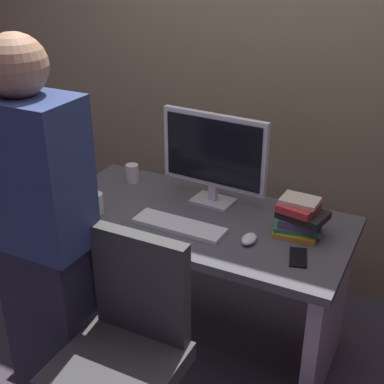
{
  "coord_description": "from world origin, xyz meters",
  "views": [
    {
      "loc": [
        0.96,
        -1.95,
        1.91
      ],
      "look_at": [
        0.0,
        -0.05,
        0.88
      ],
      "focal_mm": 49.17,
      "sensor_mm": 36.0,
      "label": 1
    }
  ],
  "objects_px": {
    "keyboard": "(179,226)",
    "cup_near_keyboard": "(95,204)",
    "monitor": "(214,154)",
    "cup_by_monitor": "(132,173)",
    "mouse": "(249,239)",
    "cell_phone": "(298,257)",
    "office_chair": "(126,366)",
    "book_stack": "(299,218)",
    "desk": "(197,257)",
    "person_at_desk": "(42,244)"
  },
  "relations": [
    {
      "from": "keyboard",
      "to": "cup_near_keyboard",
      "type": "height_order",
      "value": "cup_near_keyboard"
    },
    {
      "from": "monitor",
      "to": "cup_by_monitor",
      "type": "bearing_deg",
      "value": 176.3
    },
    {
      "from": "monitor",
      "to": "mouse",
      "type": "distance_m",
      "value": 0.47
    },
    {
      "from": "cell_phone",
      "to": "office_chair",
      "type": "bearing_deg",
      "value": -146.1
    },
    {
      "from": "cell_phone",
      "to": "mouse",
      "type": "bearing_deg",
      "value": 157.71
    },
    {
      "from": "monitor",
      "to": "cup_near_keyboard",
      "type": "distance_m",
      "value": 0.61
    },
    {
      "from": "cup_by_monitor",
      "to": "office_chair",
      "type": "bearing_deg",
      "value": -59.63
    },
    {
      "from": "monitor",
      "to": "book_stack",
      "type": "distance_m",
      "value": 0.51
    },
    {
      "from": "desk",
      "to": "cup_near_keyboard",
      "type": "height_order",
      "value": "cup_near_keyboard"
    },
    {
      "from": "cup_near_keyboard",
      "to": "book_stack",
      "type": "height_order",
      "value": "book_stack"
    },
    {
      "from": "person_at_desk",
      "to": "keyboard",
      "type": "distance_m",
      "value": 0.63
    },
    {
      "from": "book_stack",
      "to": "office_chair",
      "type": "bearing_deg",
      "value": -118.95
    },
    {
      "from": "monitor",
      "to": "office_chair",
      "type": "bearing_deg",
      "value": -87.44
    },
    {
      "from": "monitor",
      "to": "book_stack",
      "type": "bearing_deg",
      "value": -12.47
    },
    {
      "from": "cup_by_monitor",
      "to": "cell_phone",
      "type": "xyz_separation_m",
      "value": [
        1.01,
        -0.33,
        -0.05
      ]
    },
    {
      "from": "desk",
      "to": "cell_phone",
      "type": "distance_m",
      "value": 0.59
    },
    {
      "from": "mouse",
      "to": "person_at_desk",
      "type": "bearing_deg",
      "value": -139.56
    },
    {
      "from": "desk",
      "to": "office_chair",
      "type": "xyz_separation_m",
      "value": [
        0.05,
        -0.7,
        -0.08
      ]
    },
    {
      "from": "person_at_desk",
      "to": "monitor",
      "type": "xyz_separation_m",
      "value": [
        0.35,
        0.83,
        0.14
      ]
    },
    {
      "from": "book_stack",
      "to": "cell_phone",
      "type": "xyz_separation_m",
      "value": [
        0.06,
        -0.2,
        -0.08
      ]
    },
    {
      "from": "desk",
      "to": "office_chair",
      "type": "relative_size",
      "value": 1.53
    },
    {
      "from": "cup_by_monitor",
      "to": "cell_phone",
      "type": "distance_m",
      "value": 1.06
    },
    {
      "from": "desk",
      "to": "monitor",
      "type": "xyz_separation_m",
      "value": [
        0.01,
        0.16,
        0.48
      ]
    },
    {
      "from": "person_at_desk",
      "to": "keyboard",
      "type": "height_order",
      "value": "person_at_desk"
    },
    {
      "from": "desk",
      "to": "book_stack",
      "type": "height_order",
      "value": "book_stack"
    },
    {
      "from": "monitor",
      "to": "mouse",
      "type": "xyz_separation_m",
      "value": [
        0.3,
        -0.27,
        -0.24
      ]
    },
    {
      "from": "person_at_desk",
      "to": "monitor",
      "type": "distance_m",
      "value": 0.91
    },
    {
      "from": "keyboard",
      "to": "cup_near_keyboard",
      "type": "bearing_deg",
      "value": -171.42
    },
    {
      "from": "desk",
      "to": "keyboard",
      "type": "bearing_deg",
      "value": -100.99
    },
    {
      "from": "mouse",
      "to": "cup_by_monitor",
      "type": "relative_size",
      "value": 1.02
    },
    {
      "from": "cell_phone",
      "to": "desk",
      "type": "bearing_deg",
      "value": 149.99
    },
    {
      "from": "person_at_desk",
      "to": "desk",
      "type": "bearing_deg",
      "value": 62.47
    },
    {
      "from": "person_at_desk",
      "to": "cup_near_keyboard",
      "type": "distance_m",
      "value": 0.49
    },
    {
      "from": "desk",
      "to": "keyboard",
      "type": "xyz_separation_m",
      "value": [
        -0.03,
        -0.13,
        0.23
      ]
    },
    {
      "from": "mouse",
      "to": "keyboard",
      "type": "bearing_deg",
      "value": -176.2
    },
    {
      "from": "mouse",
      "to": "book_stack",
      "type": "bearing_deg",
      "value": 45.72
    },
    {
      "from": "desk",
      "to": "person_at_desk",
      "type": "relative_size",
      "value": 0.88
    },
    {
      "from": "cup_by_monitor",
      "to": "monitor",
      "type": "bearing_deg",
      "value": -3.7
    },
    {
      "from": "cup_near_keyboard",
      "to": "book_stack",
      "type": "xyz_separation_m",
      "value": [
        0.91,
        0.25,
        0.03
      ]
    },
    {
      "from": "cell_phone",
      "to": "cup_near_keyboard",
      "type": "bearing_deg",
      "value": 167.15
    },
    {
      "from": "person_at_desk",
      "to": "cup_by_monitor",
      "type": "distance_m",
      "value": 0.87
    },
    {
      "from": "person_at_desk",
      "to": "cell_phone",
      "type": "bearing_deg",
      "value": 31.13
    },
    {
      "from": "desk",
      "to": "mouse",
      "type": "distance_m",
      "value": 0.4
    },
    {
      "from": "monitor",
      "to": "book_stack",
      "type": "height_order",
      "value": "monitor"
    },
    {
      "from": "office_chair",
      "to": "book_stack",
      "type": "distance_m",
      "value": 0.95
    },
    {
      "from": "keyboard",
      "to": "book_stack",
      "type": "distance_m",
      "value": 0.54
    },
    {
      "from": "keyboard",
      "to": "cell_phone",
      "type": "distance_m",
      "value": 0.55
    },
    {
      "from": "keyboard",
      "to": "cup_by_monitor",
      "type": "xyz_separation_m",
      "value": [
        -0.46,
        0.33,
        0.04
      ]
    },
    {
      "from": "mouse",
      "to": "cup_by_monitor",
      "type": "height_order",
      "value": "cup_by_monitor"
    },
    {
      "from": "keyboard",
      "to": "monitor",
      "type": "bearing_deg",
      "value": 84.85
    }
  ]
}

